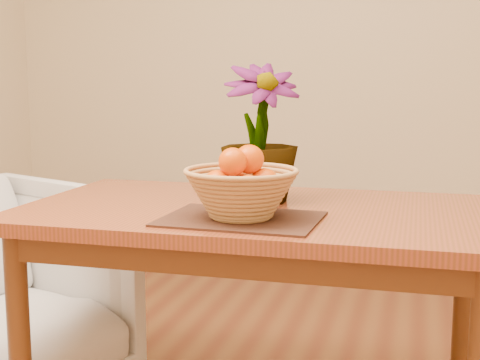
# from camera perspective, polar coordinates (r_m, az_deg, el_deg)

# --- Properties ---
(wall_back) EXTENTS (4.00, 0.02, 2.70)m
(wall_back) POSITION_cam_1_polar(r_m,az_deg,el_deg) (3.89, 8.44, 11.80)
(wall_back) COLOR beige
(wall_back) RESTS_ON floor
(table) EXTENTS (1.40, 0.80, 0.75)m
(table) POSITION_cam_1_polar(r_m,az_deg,el_deg) (2.01, 1.51, -4.77)
(table) COLOR maroon
(table) RESTS_ON floor
(placemat) EXTENTS (0.43, 0.33, 0.01)m
(placemat) POSITION_cam_1_polar(r_m,az_deg,el_deg) (1.81, 0.10, -3.34)
(placemat) COLOR #3B2015
(placemat) RESTS_ON table
(wicker_basket) EXTENTS (0.31, 0.31, 0.13)m
(wicker_basket) POSITION_cam_1_polar(r_m,az_deg,el_deg) (1.80, 0.10, -1.29)
(wicker_basket) COLOR tan
(wicker_basket) RESTS_ON placemat
(orange_pile) EXTENTS (0.19, 0.18, 0.14)m
(orange_pile) POSITION_cam_1_polar(r_m,az_deg,el_deg) (1.79, 0.12, 0.25)
(orange_pile) COLOR #CF3F03
(orange_pile) RESTS_ON wicker_basket
(potted_plant) EXTENTS (0.32, 0.32, 0.43)m
(potted_plant) POSITION_cam_1_polar(r_m,az_deg,el_deg) (2.06, 1.69, 4.04)
(potted_plant) COLOR #1C4C15
(potted_plant) RESTS_ON table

